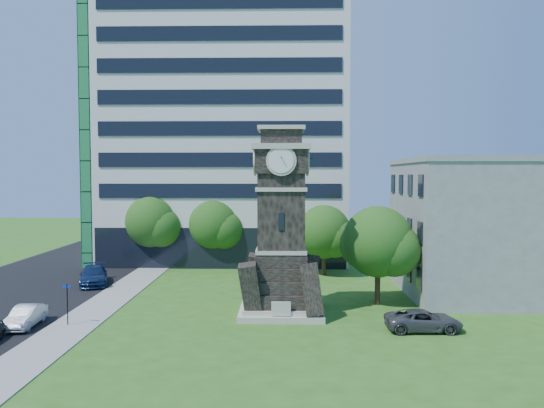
{
  "coord_description": "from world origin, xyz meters",
  "views": [
    {
      "loc": [
        3.1,
        -32.57,
        9.07
      ],
      "look_at": [
        2.28,
        7.39,
        6.93
      ],
      "focal_mm": 35.0,
      "sensor_mm": 36.0,
      "label": 1
    }
  ],
  "objects_px": {
    "car_street_north": "(94,275)",
    "park_bench": "(277,305)",
    "car_street_mid": "(25,316)",
    "car_east_lot": "(423,320)",
    "clock_tower": "(281,233)",
    "street_sign": "(67,300)"
  },
  "relations": [
    {
      "from": "car_east_lot",
      "to": "street_sign",
      "type": "xyz_separation_m",
      "value": [
        -21.24,
        0.63,
        0.96
      ]
    },
    {
      "from": "car_street_mid",
      "to": "car_street_north",
      "type": "bearing_deg",
      "value": 87.59
    },
    {
      "from": "car_street_north",
      "to": "park_bench",
      "type": "bearing_deg",
      "value": -47.86
    },
    {
      "from": "car_street_north",
      "to": "park_bench",
      "type": "relative_size",
      "value": 2.84
    },
    {
      "from": "car_east_lot",
      "to": "street_sign",
      "type": "bearing_deg",
      "value": 87.01
    },
    {
      "from": "park_bench",
      "to": "car_east_lot",
      "type": "bearing_deg",
      "value": -36.17
    },
    {
      "from": "car_east_lot",
      "to": "park_bench",
      "type": "height_order",
      "value": "car_east_lot"
    },
    {
      "from": "clock_tower",
      "to": "car_east_lot",
      "type": "height_order",
      "value": "clock_tower"
    },
    {
      "from": "car_street_north",
      "to": "car_east_lot",
      "type": "xyz_separation_m",
      "value": [
        23.99,
        -12.7,
        -0.15
      ]
    },
    {
      "from": "car_street_mid",
      "to": "car_street_north",
      "type": "height_order",
      "value": "car_street_north"
    },
    {
      "from": "car_east_lot",
      "to": "park_bench",
      "type": "distance_m",
      "value": 9.49
    },
    {
      "from": "clock_tower",
      "to": "car_street_mid",
      "type": "relative_size",
      "value": 3.23
    },
    {
      "from": "clock_tower",
      "to": "car_street_north",
      "type": "bearing_deg",
      "value": 150.59
    },
    {
      "from": "car_street_mid",
      "to": "car_street_north",
      "type": "relative_size",
      "value": 0.72
    },
    {
      "from": "street_sign",
      "to": "car_street_mid",
      "type": "bearing_deg",
      "value": -158.35
    },
    {
      "from": "clock_tower",
      "to": "park_bench",
      "type": "relative_size",
      "value": 6.56
    },
    {
      "from": "car_street_north",
      "to": "park_bench",
      "type": "distance_m",
      "value": 17.67
    },
    {
      "from": "clock_tower",
      "to": "car_east_lot",
      "type": "xyz_separation_m",
      "value": [
        8.33,
        -3.88,
        -4.66
      ]
    },
    {
      "from": "park_bench",
      "to": "street_sign",
      "type": "xyz_separation_m",
      "value": [
        -12.64,
        -3.38,
        1.07
      ]
    },
    {
      "from": "park_bench",
      "to": "street_sign",
      "type": "relative_size",
      "value": 0.74
    },
    {
      "from": "car_street_mid",
      "to": "street_sign",
      "type": "xyz_separation_m",
      "value": [
        2.44,
        0.27,
        0.96
      ]
    },
    {
      "from": "clock_tower",
      "to": "street_sign",
      "type": "height_order",
      "value": "clock_tower"
    }
  ]
}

